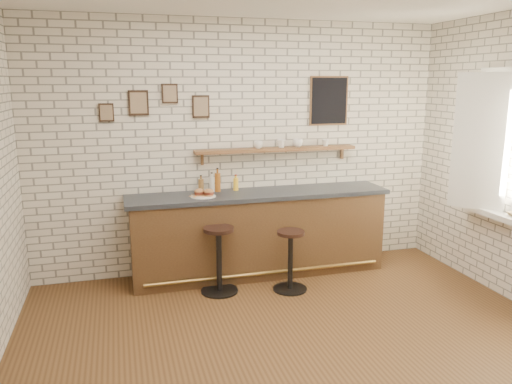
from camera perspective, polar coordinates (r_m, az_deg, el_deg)
ground at (r=4.67m, az=4.83°, el=-16.77°), size 5.00×5.00×0.00m
bar_counter at (r=6.00m, az=0.36°, el=-4.71°), size 3.10×0.65×1.01m
sandwich_plate at (r=5.67m, az=-6.07°, el=-0.48°), size 0.28×0.28×0.01m
ciabatta_sandwich at (r=5.66m, az=-5.97°, el=-0.05°), size 0.24×0.17×0.07m
potato_chips at (r=5.66m, az=-6.24°, el=-0.42°), size 0.25×0.19×0.00m
bitters_bottle_brown at (r=5.87m, az=-6.29°, el=0.75°), size 0.06×0.06×0.21m
bitters_bottle_white at (r=5.89m, az=-5.06°, el=0.92°), size 0.06×0.06×0.23m
bitters_bottle_amber at (r=5.90m, az=-4.41°, el=1.16°), size 0.07×0.07×0.28m
condiment_bottle_yellow at (r=5.95m, az=-2.32°, el=0.95°), size 0.06×0.06×0.19m
bar_stool_left at (r=5.52m, az=-4.25°, el=-7.49°), size 0.42×0.42×0.74m
bar_stool_right at (r=5.58m, az=3.95°, el=-7.60°), size 0.38×0.38×0.68m
wall_shelf at (r=6.06m, az=2.36°, el=4.87°), size 2.00×0.18×0.18m
shelf_cup_a at (r=5.98m, az=0.27°, el=5.43°), size 0.16×0.16×0.09m
shelf_cup_b at (r=6.07m, az=2.93°, el=5.55°), size 0.15×0.15×0.10m
shelf_cup_c at (r=6.14m, az=4.80°, el=5.60°), size 0.17×0.17×0.10m
shelf_cup_d at (r=6.28m, az=7.96°, el=5.61°), size 0.12×0.12×0.08m
back_wall_decor at (r=6.03m, az=0.58°, el=10.26°), size 2.96×0.02×0.56m
window_sill at (r=5.80m, az=26.72°, el=-2.64°), size 0.20×1.35×0.06m
casement_window at (r=5.64m, az=27.14°, el=4.70°), size 0.40×1.30×1.56m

